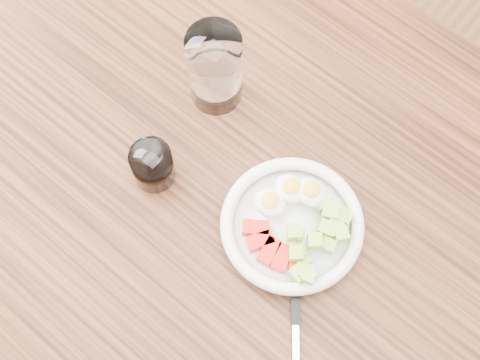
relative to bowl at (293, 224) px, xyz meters
name	(u,v)px	position (x,y,z in m)	size (l,w,h in m)	color
ground	(241,300)	(-0.09, -0.01, -0.79)	(4.00, 4.00, 0.00)	brown
dining_table	(241,217)	(-0.09, -0.01, -0.12)	(1.50, 0.90, 0.77)	brown
bowl	(293,224)	(0.00, 0.00, 0.00)	(0.21, 0.21, 0.05)	white
fork	(295,311)	(0.08, -0.09, -0.01)	(0.13, 0.15, 0.01)	black
water_glass	(215,69)	(-0.23, 0.10, 0.05)	(0.08, 0.08, 0.15)	white
coffee_glass	(153,166)	(-0.21, -0.07, 0.02)	(0.06, 0.06, 0.07)	white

